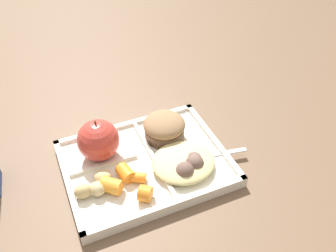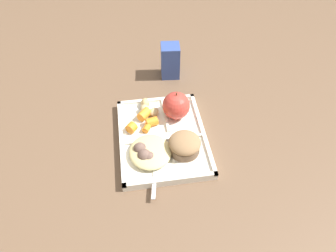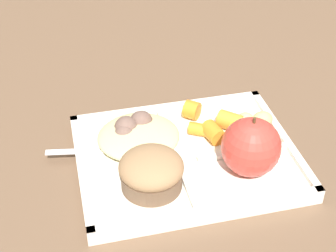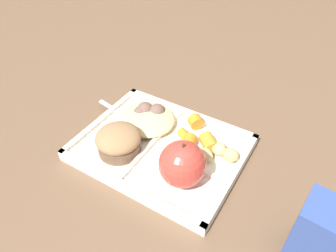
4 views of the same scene
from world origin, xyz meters
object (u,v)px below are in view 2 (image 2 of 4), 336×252
lunch_tray (163,137)px  milk_carton (170,61)px  plastic_fork (155,168)px  bran_muffin (185,145)px  green_apple (176,106)px

lunch_tray → milk_carton: 0.30m
plastic_fork → milk_carton: 0.41m
bran_muffin → milk_carton: 0.35m
lunch_tray → green_apple: green_apple is taller
milk_carton → bran_muffin: bearing=2.5°
green_apple → bran_muffin: green_apple is taller
green_apple → plastic_fork: (0.18, -0.08, -0.04)m
lunch_tray → milk_carton: size_ratio=2.66×
lunch_tray → bran_muffin: 0.08m
lunch_tray → milk_carton: bearing=167.0°
lunch_tray → plastic_fork: (0.11, -0.03, 0.01)m
green_apple → bran_muffin: 0.13m
lunch_tray → bran_muffin: bran_muffin is taller
green_apple → plastic_fork: green_apple is taller
milk_carton → plastic_fork: bearing=-9.0°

